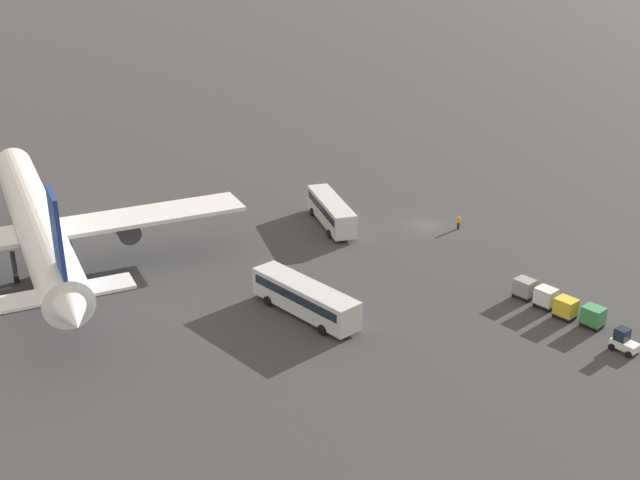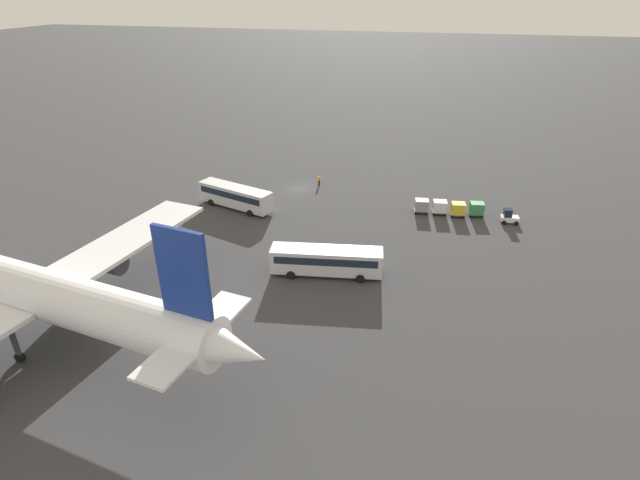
% 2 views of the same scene
% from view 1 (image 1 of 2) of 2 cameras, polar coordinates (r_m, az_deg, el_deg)
% --- Properties ---
extents(ground_plane, '(600.00, 600.00, 0.00)m').
position_cam_1_polar(ground_plane, '(100.33, 7.61, 0.99)').
color(ground_plane, '#38383A').
extents(airplane, '(51.01, 44.48, 15.25)m').
position_cam_1_polar(airplane, '(90.08, -19.52, 1.12)').
color(airplane, silver).
rests_on(airplane, ground).
extents(shuttle_bus_near, '(12.46, 6.20, 3.34)m').
position_cam_1_polar(shuttle_bus_near, '(99.00, 0.81, 2.14)').
color(shuttle_bus_near, silver).
rests_on(shuttle_bus_near, ground).
extents(shuttle_bus_far, '(13.08, 4.78, 3.27)m').
position_cam_1_polar(shuttle_bus_far, '(77.66, -1.06, -4.06)').
color(shuttle_bus_far, silver).
rests_on(shuttle_bus_far, ground).
extents(baggage_tug, '(2.51, 1.82, 2.10)m').
position_cam_1_polar(baggage_tug, '(77.19, 20.80, -6.75)').
color(baggage_tug, white).
rests_on(baggage_tug, ground).
extents(worker_person, '(0.38, 0.38, 1.74)m').
position_cam_1_polar(worker_person, '(99.71, 9.82, 1.25)').
color(worker_person, '#1E1E2D').
rests_on(worker_person, ground).
extents(cargo_cart_green, '(2.22, 1.95, 2.06)m').
position_cam_1_polar(cargo_cart_green, '(80.15, 18.85, -5.11)').
color(cargo_cart_green, '#38383D').
rests_on(cargo_cart_green, ground).
extents(cargo_cart_yellow, '(2.22, 1.95, 2.06)m').
position_cam_1_polar(cargo_cart_yellow, '(80.96, 17.08, -4.58)').
color(cargo_cart_yellow, '#38383D').
rests_on(cargo_cart_yellow, ground).
extents(cargo_cart_white, '(2.22, 1.95, 2.06)m').
position_cam_1_polar(cargo_cart_white, '(82.47, 15.76, -3.89)').
color(cargo_cart_white, '#38383D').
rests_on(cargo_cart_white, ground).
extents(cargo_cart_grey, '(2.22, 1.95, 2.06)m').
position_cam_1_polar(cargo_cart_grey, '(83.82, 14.34, -3.27)').
color(cargo_cart_grey, '#38383D').
rests_on(cargo_cart_grey, ground).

